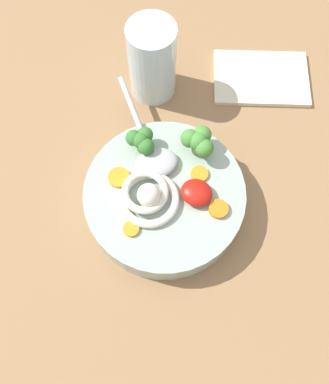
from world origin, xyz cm
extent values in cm
cube|color=#936D47|center=(0.00, 0.00, 1.39)|extent=(106.92, 106.92, 2.79)
cylinder|color=#9EB2A3|center=(-1.95, 2.80, 5.08)|extent=(21.67, 21.67, 4.57)
cylinder|color=olive|center=(-1.95, 2.80, 5.26)|extent=(19.07, 19.07, 4.21)
torus|color=silver|center=(-0.78, 4.81, 7.91)|extent=(7.94, 7.94, 1.10)
torus|color=silver|center=(-0.27, 4.47, 8.79)|extent=(8.51, 8.51, 0.99)
sphere|color=silver|center=(-0.78, 4.81, 9.34)|extent=(3.08, 3.08, 3.08)
ellipsoid|color=#B7B7BC|center=(0.88, 0.28, 8.16)|extent=(7.28, 7.41, 1.60)
cylinder|color=#B7B7BC|center=(6.48, -4.71, 8.16)|extent=(11.73, 10.57, 0.80)
ellipsoid|color=#B2190F|center=(-5.85, 1.25, 8.31)|extent=(4.22, 3.80, 1.90)
cylinder|color=#7A9E60|center=(-2.96, -4.70, 8.05)|extent=(1.27, 1.27, 1.37)
sphere|color=#478938|center=(-2.96, -4.70, 9.98)|extent=(2.50, 2.50, 2.50)
sphere|color=#478938|center=(-1.71, -4.70, 9.75)|extent=(2.50, 2.50, 2.50)
sphere|color=#478938|center=(-4.10, -4.25, 9.87)|extent=(2.50, 2.50, 2.50)
sphere|color=#478938|center=(-2.96, -5.95, 9.80)|extent=(2.50, 2.50, 2.50)
cylinder|color=#7A9E60|center=(3.86, -1.36, 7.97)|extent=(1.12, 1.12, 1.21)
sphere|color=#38752D|center=(3.86, -1.36, 9.67)|extent=(2.21, 2.21, 2.21)
sphere|color=#38752D|center=(4.96, -1.36, 9.47)|extent=(2.21, 2.21, 2.21)
sphere|color=#38752D|center=(2.85, -0.95, 9.57)|extent=(2.21, 2.21, 2.21)
sphere|color=#38752D|center=(3.86, -2.46, 9.51)|extent=(2.21, 2.21, 2.21)
cylinder|color=orange|center=(-0.65, 9.35, 7.60)|extent=(2.06, 2.06, 0.47)
cylinder|color=orange|center=(-9.27, 1.71, 7.70)|extent=(2.55, 2.55, 0.67)
cylinder|color=orange|center=(-4.88, -1.64, 7.57)|extent=(2.36, 2.36, 0.42)
cylinder|color=orange|center=(4.37, 3.93, 7.61)|extent=(2.91, 2.91, 0.49)
cylinder|color=silver|center=(9.10, -13.95, 9.10)|extent=(7.09, 7.09, 12.62)
cube|color=beige|center=(-5.44, -23.47, 3.19)|extent=(18.08, 15.94, 0.80)
camera|label=1|loc=(-11.76, 21.03, 58.48)|focal=39.08mm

